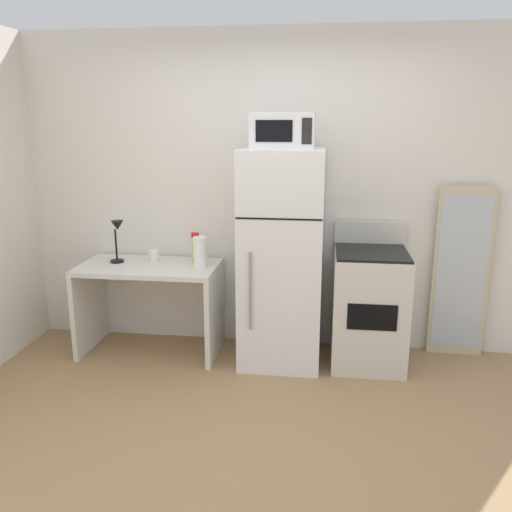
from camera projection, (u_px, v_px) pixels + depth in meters
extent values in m
plane|color=#9E7A51|center=(254.00, 454.00, 3.07)|extent=(12.00, 12.00, 0.00)
cube|color=silver|center=(281.00, 193.00, 4.38)|extent=(5.00, 0.10, 2.60)
cube|color=silver|center=(149.00, 267.00, 4.29)|extent=(1.13, 0.61, 0.04)
cube|color=silver|center=(89.00, 308.00, 4.45)|extent=(0.04, 0.61, 0.71)
cube|color=silver|center=(215.00, 313.00, 4.32)|extent=(0.04, 0.61, 0.71)
cylinder|color=black|center=(117.00, 261.00, 4.36)|extent=(0.11, 0.11, 0.02)
cylinder|color=black|center=(116.00, 245.00, 4.33)|extent=(0.02, 0.02, 0.26)
cone|color=black|center=(117.00, 225.00, 4.26)|extent=(0.10, 0.10, 0.08)
cylinder|color=white|center=(154.00, 255.00, 4.40)|extent=(0.08, 0.08, 0.09)
cylinder|color=white|center=(200.00, 252.00, 4.21)|extent=(0.11, 0.11, 0.24)
cylinder|color=yellow|center=(196.00, 252.00, 4.36)|extent=(0.06, 0.06, 0.16)
cylinder|color=white|center=(196.00, 240.00, 4.33)|extent=(0.02, 0.02, 0.04)
cube|color=red|center=(195.00, 235.00, 4.31)|extent=(0.06, 0.03, 0.04)
cube|color=white|center=(282.00, 258.00, 4.11)|extent=(0.63, 0.64, 1.69)
cube|color=black|center=(278.00, 219.00, 3.71)|extent=(0.62, 0.00, 0.01)
cylinder|color=gray|center=(250.00, 291.00, 3.86)|extent=(0.02, 0.02, 0.59)
cube|color=silver|center=(283.00, 131.00, 3.85)|extent=(0.46, 0.34, 0.26)
cube|color=black|center=(274.00, 131.00, 3.69)|extent=(0.26, 0.01, 0.15)
cube|color=black|center=(307.00, 131.00, 3.66)|extent=(0.07, 0.01, 0.18)
cube|color=beige|center=(369.00, 309.00, 4.14)|extent=(0.56, 0.60, 0.90)
cube|color=black|center=(372.00, 252.00, 4.03)|extent=(0.54, 0.58, 0.02)
cube|color=beige|center=(370.00, 232.00, 4.27)|extent=(0.56, 0.04, 0.18)
cube|color=black|center=(372.00, 317.00, 3.84)|extent=(0.36, 0.01, 0.20)
cube|color=#C6B793|center=(461.00, 273.00, 4.24)|extent=(0.44, 0.03, 1.40)
cube|color=#B2BCC6|center=(461.00, 273.00, 4.22)|extent=(0.39, 0.00, 1.26)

